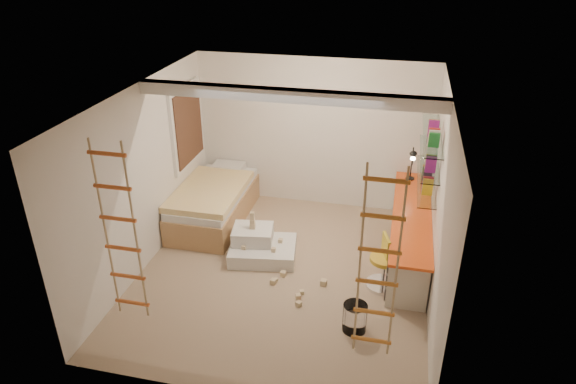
% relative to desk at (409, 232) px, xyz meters
% --- Properties ---
extents(floor, '(4.50, 4.50, 0.00)m').
position_rel_desk_xyz_m(floor, '(-1.72, -0.86, -0.40)').
color(floor, tan).
rests_on(floor, ground).
extents(ceiling_beam, '(4.00, 0.18, 0.16)m').
position_rel_desk_xyz_m(ceiling_beam, '(-1.72, -0.56, 2.12)').
color(ceiling_beam, white).
rests_on(ceiling_beam, ceiling).
extents(window_frame, '(0.06, 1.15, 1.35)m').
position_rel_desk_xyz_m(window_frame, '(-3.69, 0.64, 1.15)').
color(window_frame, white).
rests_on(window_frame, wall_left).
extents(window_blind, '(0.02, 1.00, 1.20)m').
position_rel_desk_xyz_m(window_blind, '(-3.65, 0.64, 1.15)').
color(window_blind, '#4C2D1E').
rests_on(window_blind, window_frame).
extents(rope_ladder_left, '(0.41, 0.04, 2.13)m').
position_rel_desk_xyz_m(rope_ladder_left, '(-3.07, -2.61, 1.11)').
color(rope_ladder_left, '#CE4F23').
rests_on(rope_ladder_left, ceiling).
extents(rope_ladder_right, '(0.41, 0.04, 2.13)m').
position_rel_desk_xyz_m(rope_ladder_right, '(-0.37, -2.61, 1.11)').
color(rope_ladder_right, '#BF7620').
rests_on(rope_ladder_right, ceiling).
extents(waste_bin, '(0.30, 0.30, 0.37)m').
position_rel_desk_xyz_m(waste_bin, '(-0.60, -1.81, -0.22)').
color(waste_bin, white).
rests_on(waste_bin, floor).
extents(desk, '(0.56, 2.80, 0.75)m').
position_rel_desk_xyz_m(desk, '(0.00, 0.00, 0.00)').
color(desk, '#EF561C').
rests_on(desk, floor).
extents(shelves, '(0.25, 1.80, 0.71)m').
position_rel_desk_xyz_m(shelves, '(0.15, 0.27, 1.10)').
color(shelves, white).
rests_on(shelves, wall_right).
extents(bed, '(1.02, 2.00, 0.69)m').
position_rel_desk_xyz_m(bed, '(-3.20, 0.36, -0.07)').
color(bed, '#AD7F51').
rests_on(bed, floor).
extents(task_lamp, '(0.14, 0.36, 0.57)m').
position_rel_desk_xyz_m(task_lamp, '(-0.05, 0.96, 0.73)').
color(task_lamp, black).
rests_on(task_lamp, desk).
extents(swivel_chair, '(0.57, 0.57, 0.77)m').
position_rel_desk_xyz_m(swivel_chair, '(-0.32, -0.86, -0.12)').
color(swivel_chair, gold).
rests_on(swivel_chair, floor).
extents(play_platform, '(1.07, 0.89, 0.43)m').
position_rel_desk_xyz_m(play_platform, '(-2.16, -0.51, -0.24)').
color(play_platform, silver).
rests_on(play_platform, floor).
extents(toy_blocks, '(1.30, 1.18, 0.70)m').
position_rel_desk_xyz_m(toy_blocks, '(-1.81, -0.89, -0.19)').
color(toy_blocks, '#CCB284').
rests_on(toy_blocks, floor).
extents(books, '(0.14, 0.58, 0.92)m').
position_rel_desk_xyz_m(books, '(0.15, 0.27, 1.23)').
color(books, yellow).
rests_on(books, shelves).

